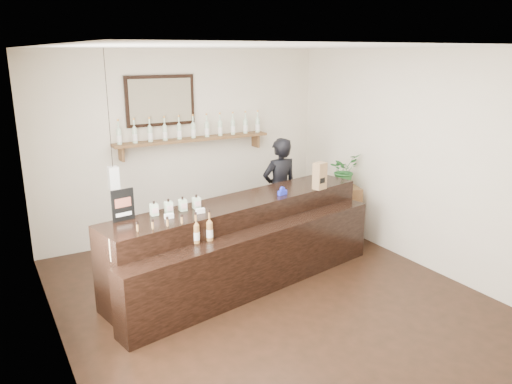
{
  "coord_description": "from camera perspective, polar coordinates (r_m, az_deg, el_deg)",
  "views": [
    {
      "loc": [
        -2.73,
        -4.48,
        2.76
      ],
      "look_at": [
        0.22,
        0.7,
        1.07
      ],
      "focal_mm": 35.0,
      "sensor_mm": 36.0,
      "label": 1
    }
  ],
  "objects": [
    {
      "name": "ground",
      "position": [
        5.92,
        1.54,
        -11.97
      ],
      "size": [
        5.0,
        5.0,
        0.0
      ],
      "primitive_type": "plane",
      "color": "black",
      "rests_on": "ground"
    },
    {
      "name": "room_shell",
      "position": [
        5.35,
        1.67,
        4.4
      ],
      "size": [
        5.0,
        5.0,
        5.0
      ],
      "color": "beige",
      "rests_on": "ground"
    },
    {
      "name": "back_wall_decor",
      "position": [
        7.39,
        -9.06,
        7.79
      ],
      "size": [
        2.66,
        0.96,
        1.69
      ],
      "color": "brown",
      "rests_on": "ground"
    },
    {
      "name": "counter",
      "position": [
        6.17,
        -1.24,
        -5.98
      ],
      "size": [
        3.64,
        1.65,
        1.17
      ],
      "color": "black",
      "rests_on": "ground"
    },
    {
      "name": "promo_sign",
      "position": [
        5.51,
        -14.96,
        -1.46
      ],
      "size": [
        0.25,
        0.06,
        0.35
      ],
      "color": "black",
      "rests_on": "counter"
    },
    {
      "name": "paper_bag",
      "position": [
        6.61,
        7.3,
        1.84
      ],
      "size": [
        0.19,
        0.16,
        0.35
      ],
      "color": "#996F49",
      "rests_on": "counter"
    },
    {
      "name": "tape_dispenser",
      "position": [
        6.33,
        3.03,
        0.04
      ],
      "size": [
        0.14,
        0.08,
        0.11
      ],
      "color": "#1C28C5",
      "rests_on": "counter"
    },
    {
      "name": "side_cabinet",
      "position": [
        7.73,
        9.79,
        -2.18
      ],
      "size": [
        0.55,
        0.65,
        0.81
      ],
      "color": "brown",
      "rests_on": "ground"
    },
    {
      "name": "potted_plant",
      "position": [
        7.56,
        10.01,
        2.49
      ],
      "size": [
        0.51,
        0.47,
        0.48
      ],
      "primitive_type": "imported",
      "rotation": [
        0.0,
        0.0,
        0.24
      ],
      "color": "#2A6A2D",
      "rests_on": "side_cabinet"
    },
    {
      "name": "shopkeeper",
      "position": [
        7.39,
        2.71,
        1.02
      ],
      "size": [
        0.64,
        0.42,
        1.76
      ],
      "primitive_type": "imported",
      "rotation": [
        0.0,
        0.0,
        3.14
      ],
      "color": "black",
      "rests_on": "ground"
    }
  ]
}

